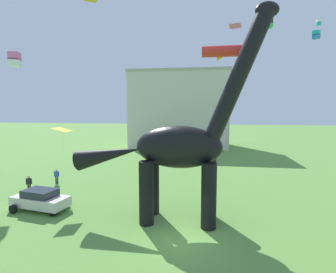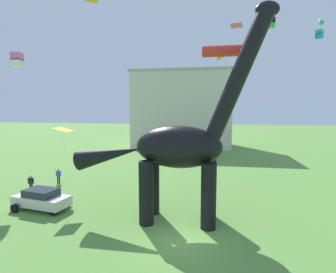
# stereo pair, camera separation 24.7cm
# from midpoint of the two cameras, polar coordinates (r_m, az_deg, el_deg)

# --- Properties ---
(ground_plane) EXTENTS (240.00, 240.00, 0.00)m
(ground_plane) POSITION_cam_midpoint_polar(r_m,az_deg,el_deg) (16.07, 2.03, -21.73)
(ground_plane) COLOR #5B8E3D
(dinosaur_sculpture) EXTENTS (13.21, 2.80, 13.81)m
(dinosaur_sculpture) POSITION_cam_midpoint_polar(r_m,az_deg,el_deg) (17.41, 1.72, -2.24)
(dinosaur_sculpture) COLOR black
(dinosaur_sculpture) RESTS_ON ground_plane
(parked_sedan_left) EXTENTS (4.44, 2.46, 1.55)m
(parked_sedan_left) POSITION_cam_midpoint_polar(r_m,az_deg,el_deg) (22.31, -26.06, -12.06)
(parked_sedan_left) COLOR silver
(parked_sedan_left) RESTS_ON ground_plane
(person_far_spectator) EXTENTS (0.58, 0.26, 1.56)m
(person_far_spectator) POSITION_cam_midpoint_polar(r_m,az_deg,el_deg) (27.13, -27.96, -8.70)
(person_far_spectator) COLOR black
(person_far_spectator) RESTS_ON ground_plane
(person_photographer) EXTENTS (0.57, 0.25, 1.51)m
(person_photographer) POSITION_cam_midpoint_polar(r_m,az_deg,el_deg) (29.08, -23.07, -7.59)
(person_photographer) COLOR black
(person_photographer) RESTS_ON ground_plane
(kite_far_right) EXTENTS (0.39, 0.39, 0.51)m
(kite_far_right) POSITION_cam_midpoint_polar(r_m,az_deg,el_deg) (30.49, 29.44, 20.61)
(kite_far_right) COLOR white
(kite_near_high) EXTENTS (1.46, 1.85, 2.13)m
(kite_near_high) POSITION_cam_midpoint_polar(r_m,az_deg,el_deg) (23.23, -22.03, 1.34)
(kite_near_high) COLOR yellow
(kite_drifting) EXTENTS (1.18, 1.00, 0.22)m
(kite_drifting) POSITION_cam_midpoint_polar(r_m,az_deg,el_deg) (25.65, 13.95, 22.09)
(kite_drifting) COLOR pink
(kite_mid_right) EXTENTS (1.23, 1.23, 1.39)m
(kite_mid_right) POSITION_cam_midpoint_polar(r_m,az_deg,el_deg) (31.89, -30.29, 14.14)
(kite_mid_right) COLOR pink
(kite_high_right) EXTENTS (0.87, 0.87, 1.08)m
(kite_high_right) POSITION_cam_midpoint_polar(r_m,az_deg,el_deg) (35.73, 20.62, 21.86)
(kite_high_right) COLOR black
(kite_trailing) EXTENTS (0.99, 0.99, 1.00)m
(kite_trailing) POSITION_cam_midpoint_polar(r_m,az_deg,el_deg) (39.65, 29.09, 18.58)
(kite_trailing) COLOR #19B2B7
(kite_near_low) EXTENTS (2.67, 2.25, 0.78)m
(kite_near_low) POSITION_cam_midpoint_polar(r_m,az_deg,el_deg) (19.40, 11.11, 17.36)
(kite_near_low) COLOR red
(background_building_block) EXTENTS (19.49, 10.23, 14.97)m
(background_building_block) POSITION_cam_midpoint_polar(r_m,az_deg,el_deg) (54.04, 2.43, 5.90)
(background_building_block) COLOR beige
(background_building_block) RESTS_ON ground_plane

